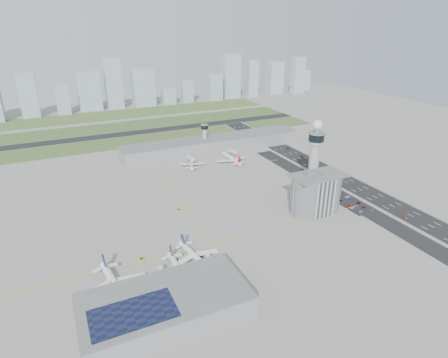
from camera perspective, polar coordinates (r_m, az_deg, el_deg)
name	(u,v)px	position (r m, az deg, el deg)	size (l,w,h in m)	color
ground	(243,212)	(295.65, 2.91, -5.08)	(1000.00, 1000.00, 0.00)	#9C9A92
grass_strip_0	(146,140)	(486.44, -11.82, 5.90)	(480.00, 50.00, 0.08)	#475A2A
grass_strip_1	(133,126)	(557.13, -13.74, 7.89)	(480.00, 60.00, 0.08)	#3B5528
grass_strip_2	(122,114)	(633.63, -15.33, 9.52)	(480.00, 70.00, 0.08)	#466630
runway	(139,132)	(521.16, -12.83, 6.95)	(480.00, 22.00, 0.10)	black
highway	(355,187)	(359.56, 19.32, -1.11)	(28.00, 500.00, 0.10)	black
barrier_left	(343,189)	(350.16, 17.67, -1.44)	(0.60, 500.00, 1.20)	#9E9E99
barrier_right	(367,183)	(368.83, 20.91, -0.64)	(0.60, 500.00, 1.20)	#9E9E99
landside_road	(341,196)	(336.81, 17.39, -2.50)	(18.00, 260.00, 0.08)	black
parking_lot	(349,202)	(327.82, 18.51, -3.37)	(20.00, 44.00, 0.10)	black
taxiway_line_h_0	(212,243)	(257.26, -1.91, -9.72)	(260.00, 0.60, 0.01)	yellow
taxiway_line_h_1	(182,206)	(306.10, -6.40, -4.16)	(260.00, 0.60, 0.01)	yellow
taxiway_line_h_2	(161,180)	(358.35, -9.58, -0.17)	(260.00, 0.60, 0.01)	yellow
taxiway_line_v	(182,206)	(306.10, -6.40, -4.16)	(0.60, 260.00, 0.01)	yellow
control_tower	(315,154)	(325.21, 13.66, 3.69)	(14.00, 14.00, 64.50)	#ADAAA5
secondary_tower	(205,136)	(426.86, -2.96, 6.61)	(8.60, 8.60, 31.90)	#ADAAA5
admin_building	(316,193)	(299.08, 13.81, -2.14)	(42.00, 24.00, 33.50)	#B2B2B7
terminal_pier	(214,144)	(432.00, -1.60, 5.32)	(210.00, 32.00, 15.80)	gray
near_terminal	(165,305)	(201.46, -8.96, -18.49)	(84.00, 42.00, 13.00)	gray
airplane_near_a	(114,281)	(223.21, -16.35, -14.65)	(43.13, 36.66, 12.08)	white
airplane_near_b	(179,268)	(226.44, -6.82, -13.35)	(38.38, 32.62, 10.75)	white
airplane_near_c	(196,254)	(237.48, -4.34, -11.32)	(38.17, 32.45, 10.69)	white
airplane_far_a	(192,161)	(389.30, -4.90, 2.74)	(34.36, 29.21, 9.62)	white
airplane_far_b	(232,156)	(398.95, 1.15, 3.47)	(40.58, 34.49, 11.36)	white
jet_bridge_near_0	(108,300)	(216.75, -17.21, -17.15)	(14.00, 3.00, 5.70)	silver
jet_bridge_near_1	(163,284)	(220.40, -9.25, -15.50)	(14.00, 3.00, 5.70)	silver
jet_bridge_near_2	(212,270)	(227.98, -1.81, -13.68)	(14.00, 3.00, 5.70)	silver
jet_bridge_far_0	(187,157)	(406.31, -5.60, 3.30)	(14.00, 3.00, 5.70)	silver
jet_bridge_far_1	(229,151)	(424.56, 0.77, 4.29)	(14.00, 3.00, 5.70)	silver
tug_0	(141,259)	(245.37, -12.51, -11.88)	(2.13, 3.10, 1.80)	#CEC10B
tug_1	(170,253)	(248.42, -8.24, -11.05)	(2.10, 3.06, 1.78)	gold
tug_2	(176,261)	(240.15, -7.27, -12.28)	(2.44, 3.56, 2.07)	orange
tug_3	(178,210)	(298.67, -7.03, -4.72)	(2.27, 3.30, 1.92)	gold
tug_4	(220,162)	(397.70, -0.62, 2.67)	(2.12, 3.08, 1.79)	#DDCF08
tug_5	(218,162)	(397.81, -0.88, 2.66)	(1.92, 2.79, 1.62)	gold
car_lot_0	(361,212)	(314.04, 20.13, -4.68)	(1.43, 3.55, 1.21)	silver
car_lot_1	(353,208)	(317.97, 19.00, -4.17)	(1.17, 3.35, 1.10)	#AEAEB0
car_lot_2	(349,206)	(320.24, 18.54, -3.90)	(2.09, 4.52, 1.26)	#AA320A
car_lot_3	(340,200)	(327.08, 17.19, -3.13)	(1.83, 4.51, 1.31)	black
car_lot_4	(338,199)	(329.28, 16.98, -2.93)	(1.44, 3.59, 1.22)	navy
car_lot_5	(332,195)	(334.81, 16.13, -2.38)	(1.39, 3.98, 1.31)	silver
car_lot_6	(372,210)	(320.06, 21.62, -4.37)	(2.14, 4.64, 1.29)	gray
car_lot_7	(364,207)	(322.26, 20.56, -4.02)	(1.65, 4.06, 1.18)	maroon
car_lot_8	(359,203)	(327.94, 19.82, -3.44)	(1.39, 3.47, 1.18)	black
car_lot_9	(351,199)	(332.97, 18.80, -2.89)	(1.22, 3.50, 1.15)	navy
car_lot_10	(348,197)	(335.94, 18.32, -2.57)	(2.13, 4.63, 1.29)	white
car_lot_11	(340,193)	(341.55, 17.28, -2.01)	(1.83, 4.50, 1.31)	slate
car_hw_0	(403,217)	(318.78, 25.56, -5.18)	(1.41, 3.49, 1.19)	#943008
car_hw_1	(327,171)	(386.26, 15.48, 1.12)	(1.16, 3.33, 1.10)	black
car_hw_2	(287,148)	(448.06, 9.64, 4.67)	(2.04, 4.43, 1.23)	navy
car_hw_4	(252,136)	(489.97, 4.22, 6.52)	(1.32, 3.28, 1.12)	gray
skyline_bldg_5	(28,95)	(657.98, -27.68, 11.20)	(25.49, 20.39, 66.89)	#9EADC1
skyline_bldg_6	(63,100)	(657.94, -23.36, 10.96)	(20.04, 16.03, 45.20)	#9EADC1
skyline_bldg_7	(89,91)	(678.08, -19.88, 12.47)	(35.76, 28.61, 61.22)	#9EADC1
skyline_bldg_8	(113,83)	(676.21, -16.52, 13.81)	(26.33, 21.06, 83.39)	#9EADC1
skyline_bldg_9	(143,88)	(688.02, -12.26, 13.46)	(36.96, 29.57, 62.11)	#9EADC1
skyline_bldg_10	(169,96)	(693.68, -8.44, 12.36)	(23.01, 18.41, 27.75)	#9EADC1
skyline_bldg_11	(187,92)	(703.17, -5.67, 13.10)	(20.22, 16.18, 38.97)	#9EADC1
skyline_bldg_12	(214,88)	(720.31, -1.48, 13.75)	(26.14, 20.92, 46.89)	#9EADC1
skyline_bldg_13	(230,76)	(744.90, 0.97, 15.40)	(32.26, 25.81, 81.20)	#9EADC1
skyline_bldg_14	(252,79)	(759.78, 4.26, 15.01)	(21.59, 17.28, 68.75)	#9EADC1
skyline_bldg_15	(274,78)	(797.63, 7.69, 15.06)	(30.25, 24.20, 63.40)	#9EADC1
skyline_bldg_16	(297,76)	(804.98, 11.14, 15.21)	(23.04, 18.43, 71.56)	#9EADC1
skyline_bldg_17	(303,80)	(850.35, 12.02, 14.50)	(22.64, 18.11, 41.06)	#9EADC1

